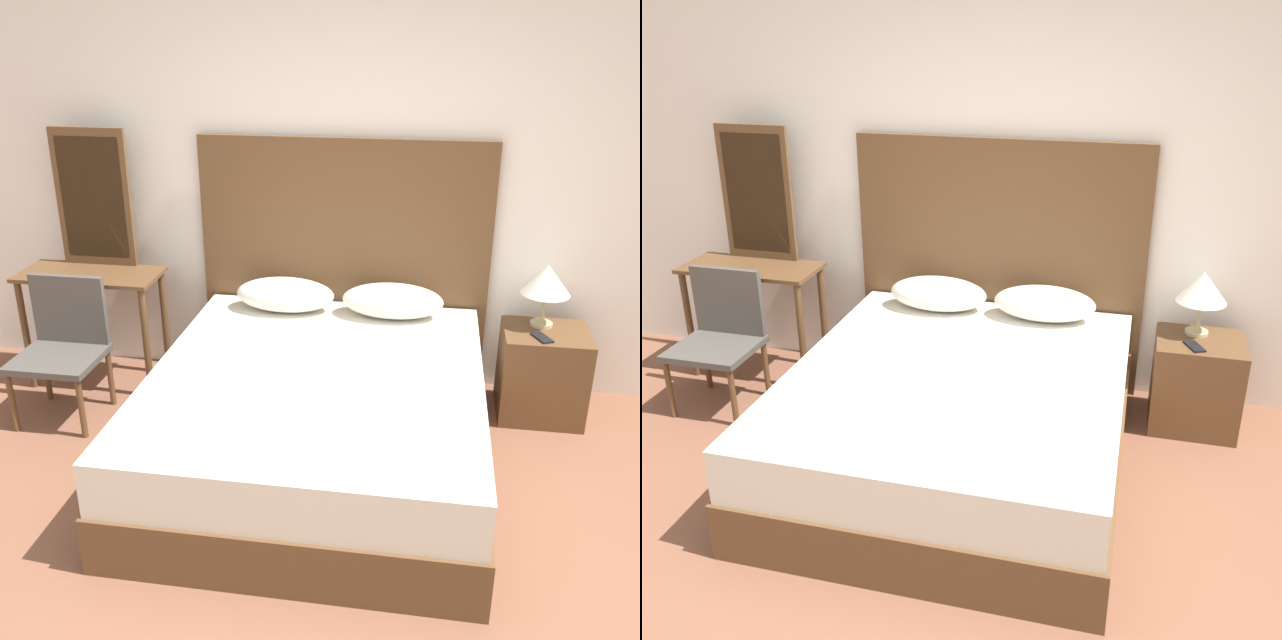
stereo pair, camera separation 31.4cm
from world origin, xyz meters
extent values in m
plane|color=brown|center=(0.00, 0.00, 0.00)|extent=(16.00, 16.00, 0.00)
cube|color=white|center=(0.00, 2.33, 1.35)|extent=(10.00, 0.06, 2.70)
cube|color=brown|center=(-0.10, 1.21, 0.15)|extent=(1.76, 2.05, 0.29)
cube|color=silver|center=(-0.10, 1.21, 0.43)|extent=(1.72, 2.01, 0.27)
cube|color=brown|center=(-0.10, 2.26, 0.81)|extent=(1.85, 0.05, 1.61)
ellipsoid|color=silver|center=(-0.44, 2.02, 0.67)|extent=(0.62, 0.33, 0.21)
ellipsoid|color=silver|center=(0.24, 2.02, 0.67)|extent=(0.62, 0.33, 0.21)
cube|color=#B7B7BC|center=(0.12, 1.20, 0.57)|extent=(0.08, 0.15, 0.01)
cube|color=brown|center=(1.17, 1.96, 0.28)|extent=(0.50, 0.44, 0.56)
cylinder|color=tan|center=(1.14, 2.05, 0.57)|extent=(0.13, 0.13, 0.02)
cylinder|color=tan|center=(1.14, 2.05, 0.67)|extent=(0.02, 0.02, 0.18)
cone|color=silver|center=(1.14, 2.05, 0.85)|extent=(0.29, 0.29, 0.18)
cube|color=black|center=(1.12, 1.85, 0.56)|extent=(0.13, 0.17, 0.01)
cube|color=brown|center=(-1.70, 1.95, 0.76)|extent=(0.90, 0.41, 0.02)
cylinder|color=brown|center=(-2.12, 1.78, 0.37)|extent=(0.04, 0.04, 0.75)
cylinder|color=brown|center=(-1.29, 1.78, 0.37)|extent=(0.04, 0.04, 0.75)
cylinder|color=brown|center=(-2.12, 2.12, 0.37)|extent=(0.04, 0.04, 0.75)
cylinder|color=brown|center=(-1.29, 2.12, 0.37)|extent=(0.04, 0.04, 0.75)
cube|color=brown|center=(-1.70, 2.13, 1.21)|extent=(0.50, 0.03, 0.89)
cube|color=#B2BCC6|center=(-1.70, 2.12, 1.21)|extent=(0.42, 0.01, 0.78)
cube|color=#4C4742|center=(-1.71, 1.45, 0.40)|extent=(0.49, 0.45, 0.04)
cube|color=#4C4742|center=(-1.71, 1.65, 0.64)|extent=(0.47, 0.04, 0.43)
cylinder|color=brown|center=(-1.93, 1.25, 0.19)|extent=(0.04, 0.04, 0.38)
cylinder|color=brown|center=(-1.49, 1.25, 0.19)|extent=(0.04, 0.04, 0.38)
cylinder|color=brown|center=(-1.93, 1.64, 0.19)|extent=(0.04, 0.04, 0.38)
cylinder|color=brown|center=(-1.49, 1.64, 0.19)|extent=(0.04, 0.04, 0.38)
camera|label=1|loc=(0.45, -2.08, 2.28)|focal=40.00mm
camera|label=2|loc=(0.76, -2.01, 2.28)|focal=40.00mm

